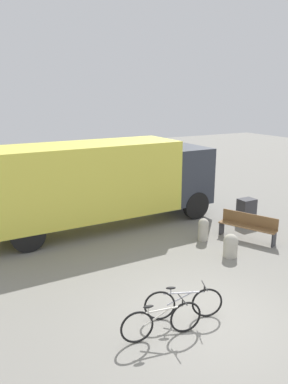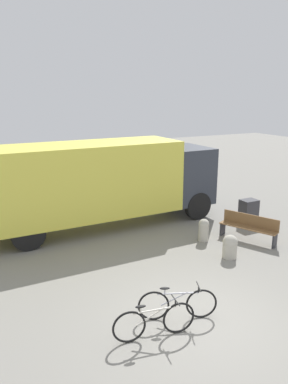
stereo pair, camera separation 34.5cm
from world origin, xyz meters
TOP-DOWN VIEW (x-y plane):
  - ground_plane at (0.00, 0.00)m, footprint 60.00×60.00m
  - delivery_truck at (0.12, 6.52)m, footprint 9.12×2.30m
  - park_bench at (4.17, 2.98)m, footprint 1.16×1.94m
  - bicycle_near at (-1.18, -0.16)m, footprint 1.73×0.47m
  - bicycle_middle at (-0.42, 0.18)m, footprint 1.63×0.74m
  - bollard_near_bench at (2.69, 2.17)m, footprint 0.45×0.45m
  - bollard_far_bench at (2.79, 3.64)m, footprint 0.36×0.36m
  - utility_box at (5.28, 4.23)m, footprint 0.62×0.48m

SIDE VIEW (x-z plane):
  - ground_plane at x=0.00m, z-range 0.00..0.00m
  - bicycle_near at x=-1.18m, z-range -0.02..0.76m
  - bicycle_middle at x=-0.42m, z-range -0.02..0.76m
  - bollard_near_bench at x=2.69m, z-range 0.01..0.73m
  - bollard_far_bench at x=2.79m, z-range 0.03..0.80m
  - utility_box at x=5.28m, z-range 0.00..0.96m
  - park_bench at x=4.17m, z-range 0.06..0.94m
  - delivery_truck at x=0.12m, z-range 0.21..3.34m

